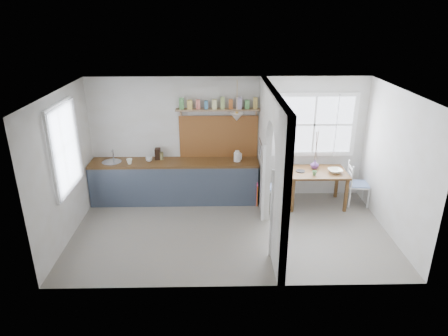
{
  "coord_description": "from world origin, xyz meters",
  "views": [
    {
      "loc": [
        -0.26,
        -6.47,
        3.85
      ],
      "look_at": [
        -0.12,
        0.34,
        1.13
      ],
      "focal_mm": 32.0,
      "sensor_mm": 36.0,
      "label": 1
    }
  ],
  "objects_px": {
    "kettle": "(237,156)",
    "dining_table": "(316,188)",
    "chair_right": "(358,184)",
    "chair_left": "(277,187)",
    "vase": "(315,164)"
  },
  "relations": [
    {
      "from": "kettle",
      "to": "dining_table",
      "type": "bearing_deg",
      "value": -11.12
    },
    {
      "from": "dining_table",
      "to": "chair_left",
      "type": "bearing_deg",
      "value": -174.1
    },
    {
      "from": "chair_left",
      "to": "chair_right",
      "type": "height_order",
      "value": "chair_right"
    },
    {
      "from": "dining_table",
      "to": "vase",
      "type": "xyz_separation_m",
      "value": [
        -0.02,
        0.16,
        0.46
      ]
    },
    {
      "from": "dining_table",
      "to": "chair_right",
      "type": "relative_size",
      "value": 1.31
    },
    {
      "from": "chair_right",
      "to": "kettle",
      "type": "bearing_deg",
      "value": 90.86
    },
    {
      "from": "dining_table",
      "to": "chair_right",
      "type": "bearing_deg",
      "value": 0.22
    },
    {
      "from": "chair_left",
      "to": "chair_right",
      "type": "bearing_deg",
      "value": 79.63
    },
    {
      "from": "dining_table",
      "to": "vase",
      "type": "height_order",
      "value": "vase"
    },
    {
      "from": "dining_table",
      "to": "kettle",
      "type": "xyz_separation_m",
      "value": [
        -1.64,
        0.22,
        0.64
      ]
    },
    {
      "from": "vase",
      "to": "dining_table",
      "type": "bearing_deg",
      "value": -82.77
    },
    {
      "from": "kettle",
      "to": "chair_right",
      "type": "bearing_deg",
      "value": -8.57
    },
    {
      "from": "chair_left",
      "to": "vase",
      "type": "height_order",
      "value": "vase"
    },
    {
      "from": "kettle",
      "to": "chair_left",
      "type": "bearing_deg",
      "value": -23.65
    },
    {
      "from": "chair_left",
      "to": "vase",
      "type": "xyz_separation_m",
      "value": [
        0.81,
        0.24,
        0.4
      ]
    }
  ]
}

